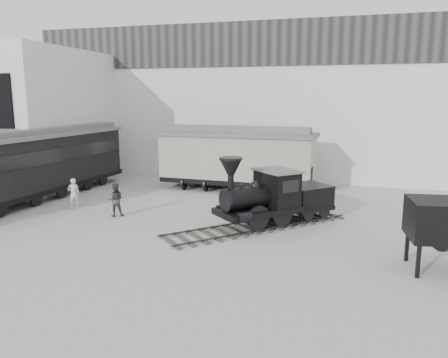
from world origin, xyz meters
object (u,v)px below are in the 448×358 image
(coal_hopper, at_px, (444,225))
(visitor_a, at_px, (74,194))
(passenger_coach, at_px, (38,163))
(visitor_b, at_px, (115,200))
(locomotive, at_px, (271,200))
(boxcar, at_px, (237,157))

(coal_hopper, bearing_deg, visitor_a, 161.00)
(passenger_coach, height_order, visitor_b, passenger_coach)
(locomotive, relative_size, coal_hopper, 3.21)
(boxcar, bearing_deg, visitor_a, -132.59)
(coal_hopper, bearing_deg, locomotive, 143.89)
(boxcar, relative_size, passenger_coach, 0.70)
(locomotive, distance_m, coal_hopper, 7.61)
(boxcar, relative_size, visitor_a, 6.08)
(passenger_coach, distance_m, visitor_a, 3.95)
(boxcar, distance_m, visitor_a, 10.24)
(visitor_a, relative_size, coal_hopper, 0.67)
(locomotive, xyz_separation_m, boxcar, (-3.43, 7.34, 0.95))
(locomotive, distance_m, visitor_b, 7.83)
(passenger_coach, xyz_separation_m, visitor_a, (3.38, -1.58, -1.30))
(visitor_a, height_order, coal_hopper, coal_hopper)
(boxcar, bearing_deg, locomotive, -61.87)
(visitor_a, xyz_separation_m, coal_hopper, (17.24, -4.11, 0.79))
(visitor_a, bearing_deg, passenger_coach, -57.90)
(locomotive, bearing_deg, coal_hopper, 14.05)
(locomotive, height_order, boxcar, boxcar)
(passenger_coach, distance_m, visitor_b, 6.80)
(visitor_a, height_order, visitor_b, visitor_b)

